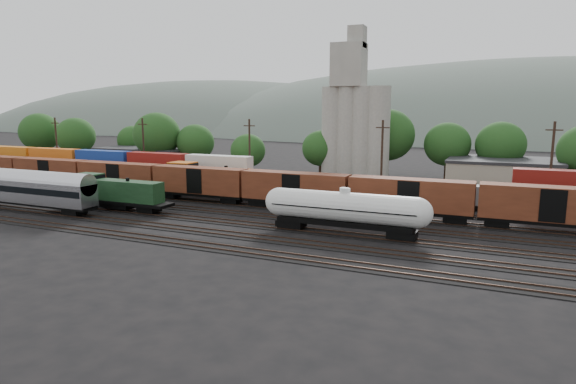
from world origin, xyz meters
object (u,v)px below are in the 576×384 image
at_px(green_locomotive, 111,191).
at_px(passenger_coach, 24,187).
at_px(tank_car_a, 344,209).
at_px(grain_silo, 354,122).
at_px(orange_locomotive, 208,178).

distance_m(green_locomotive, passenger_coach, 11.60).
xyz_separation_m(green_locomotive, passenger_coach, (-10.45, -5.00, 0.70)).
relative_size(tank_car_a, grain_silo, 0.65).
distance_m(tank_car_a, passenger_coach, 43.76).
xyz_separation_m(tank_car_a, grain_silo, (-10.80, 41.00, 8.36)).
relative_size(tank_car_a, passenger_coach, 0.80).
distance_m(tank_car_a, orange_locomotive, 31.04).
relative_size(orange_locomotive, grain_silo, 0.67).
height_order(orange_locomotive, grain_silo, grain_silo).
relative_size(green_locomotive, tank_car_a, 0.91).
bearing_deg(orange_locomotive, passenger_coach, -129.16).
xyz_separation_m(tank_car_a, passenger_coach, (-43.47, -5.00, 0.37)).
bearing_deg(passenger_coach, orange_locomotive, 50.84).
bearing_deg(grain_silo, tank_car_a, -75.24).
bearing_deg(tank_car_a, passenger_coach, -173.44).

